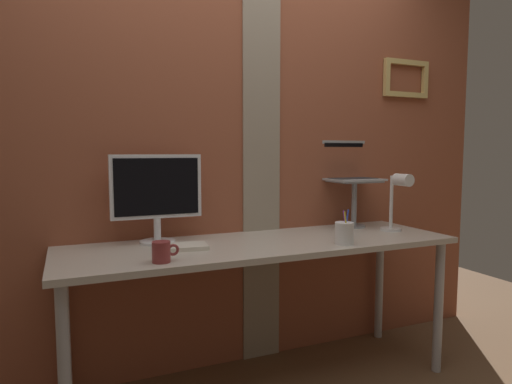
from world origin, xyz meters
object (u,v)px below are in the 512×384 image
at_px(laptop, 348,169).
at_px(desk_lamp, 398,196).
at_px(monitor, 157,191).
at_px(coffee_mug, 162,252).
at_px(pen_cup, 344,233).

height_order(laptop, desk_lamp, laptop).
bearing_deg(monitor, coffee_mug, -98.28).
relative_size(desk_lamp, pen_cup, 1.95).
relative_size(monitor, laptop, 1.43).
height_order(monitor, coffee_mug, monitor).
bearing_deg(laptop, coffee_mug, -159.30).
distance_m(monitor, pen_cup, 0.97).
relative_size(desk_lamp, coffee_mug, 2.96).
distance_m(laptop, pen_cup, 0.66).
bearing_deg(pen_cup, coffee_mug, -179.99).
distance_m(monitor, laptop, 1.21).
bearing_deg(coffee_mug, monitor, 81.72).
xyz_separation_m(pen_cup, coffee_mug, (-0.91, -0.00, -0.01)).
xyz_separation_m(monitor, desk_lamp, (1.33, -0.25, -0.06)).
bearing_deg(desk_lamp, laptop, 111.06).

